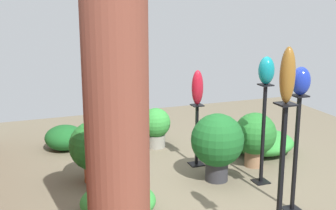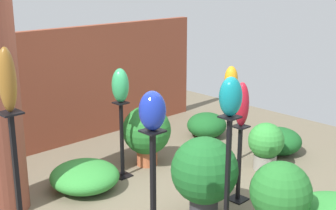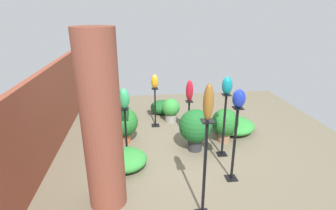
{
  "view_description": "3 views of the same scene",
  "coord_description": "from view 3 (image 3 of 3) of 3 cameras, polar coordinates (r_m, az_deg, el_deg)",
  "views": [
    {
      "loc": [
        -5.25,
        2.36,
        2.51
      ],
      "look_at": [
        0.27,
        0.3,
        1.04
      ],
      "focal_mm": 50.0,
      "sensor_mm": 36.0,
      "label": 1
    },
    {
      "loc": [
        -3.35,
        -3.29,
        2.55
      ],
      "look_at": [
        0.04,
        0.26,
        1.16
      ],
      "focal_mm": 50.0,
      "sensor_mm": 36.0,
      "label": 2
    },
    {
      "loc": [
        -4.9,
        0.88,
        2.89
      ],
      "look_at": [
        0.11,
        0.27,
        1.03
      ],
      "focal_mm": 28.0,
      "sensor_mm": 36.0,
      "label": 3
    }
  ],
  "objects": [
    {
      "name": "potted_plant_mid_right",
      "position": [
        6.07,
        12.28,
        -3.88
      ],
      "size": [
        0.61,
        0.61,
        0.79
      ],
      "color": "#936B4C",
      "rests_on": "ground"
    },
    {
      "name": "art_vase_cobalt",
      "position": [
        4.37,
        15.18,
        1.37
      ],
      "size": [
        0.21,
        0.21,
        0.31
      ],
      "primitive_type": "ellipsoid",
      "color": "#192D9E",
      "rests_on": "pedestal_cobalt"
    },
    {
      "name": "potted_plant_front_left",
      "position": [
        7.04,
        0.62,
        -0.85
      ],
      "size": [
        0.48,
        0.48,
        0.65
      ],
      "color": "gray",
      "rests_on": "ground"
    },
    {
      "name": "pedestal_cobalt",
      "position": [
        4.73,
        14.18,
        -8.98
      ],
      "size": [
        0.2,
        0.2,
        1.38
      ],
      "color": "black",
      "rests_on": "ground"
    },
    {
      "name": "art_vase_ruby",
      "position": [
        5.93,
        4.71,
        3.11
      ],
      "size": [
        0.15,
        0.17,
        0.5
      ],
      "primitive_type": "ellipsoid",
      "color": "maroon",
      "rests_on": "pedestal_ruby"
    },
    {
      "name": "brick_wall_back",
      "position": [
        5.6,
        -25.37,
        -2.81
      ],
      "size": [
        5.6,
        0.12,
        1.78
      ],
      "primitive_type": "cube",
      "color": "brown",
      "rests_on": "ground"
    },
    {
      "name": "pedestal_amber",
      "position": [
        6.74,
        -2.8,
        -0.92
      ],
      "size": [
        0.2,
        0.2,
        1.02
      ],
      "color": "black",
      "rests_on": "ground"
    },
    {
      "name": "art_vase_amber",
      "position": [
        6.51,
        -2.92,
        5.14
      ],
      "size": [
        0.18,
        0.18,
        0.36
      ],
      "primitive_type": "ellipsoid",
      "color": "orange",
      "rests_on": "pedestal_amber"
    },
    {
      "name": "art_vase_jade",
      "position": [
        5.27,
        -9.57,
        1.35
      ],
      "size": [
        0.21,
        0.22,
        0.43
      ],
      "primitive_type": "ellipsoid",
      "color": "#2D9356",
      "rests_on": "pedestal_jade"
    },
    {
      "name": "ground_plane",
      "position": [
        5.76,
        2.85,
        -9.96
      ],
      "size": [
        8.0,
        8.0,
        0.0
      ],
      "primitive_type": "plane",
      "color": "#6B604C"
    },
    {
      "name": "pedestal_jade",
      "position": [
        5.56,
        -9.11,
        -6.08
      ],
      "size": [
        0.2,
        0.2,
        1.0
      ],
      "color": "black",
      "rests_on": "ground"
    },
    {
      "name": "foliage_bed_rear",
      "position": [
        7.44,
        -10.59,
        -1.39
      ],
      "size": [
        0.64,
        0.63,
        0.39
      ],
      "primitive_type": "ellipsoid",
      "color": "#195923",
      "rests_on": "ground"
    },
    {
      "name": "potted_plant_near_pillar",
      "position": [
        5.59,
        6.01,
        -4.81
      ],
      "size": [
        0.71,
        0.71,
        0.92
      ],
      "color": "#2D2D33",
      "rests_on": "ground"
    },
    {
      "name": "art_vase_teal",
      "position": [
        5.15,
        12.75,
        4.14
      ],
      "size": [
        0.21,
        0.2,
        0.35
      ],
      "primitive_type": "ellipsoid",
      "color": "#0F727A",
      "rests_on": "pedestal_teal"
    },
    {
      "name": "art_vase_bronze",
      "position": [
        3.35,
        8.79,
        0.54
      ],
      "size": [
        0.14,
        0.14,
        0.5
      ],
      "primitive_type": "ellipsoid",
      "color": "brown",
      "rests_on": "pedestal_bronze"
    },
    {
      "name": "pedestal_bronze",
      "position": [
        3.84,
        7.92,
        -14.66
      ],
      "size": [
        0.2,
        0.2,
        1.53
      ],
      "color": "black",
      "rests_on": "ground"
    },
    {
      "name": "foliage_bed_west",
      "position": [
        5.21,
        -9.44,
        -11.65
      ],
      "size": [
        0.83,
        0.87,
        0.33
      ],
      "primitive_type": "ellipsoid",
      "color": "#338C38",
      "rests_on": "ground"
    },
    {
      "name": "pedestal_ruby",
      "position": [
        6.19,
        4.51,
        -3.51
      ],
      "size": [
        0.2,
        0.2,
        0.91
      ],
      "color": "black",
      "rests_on": "ground"
    },
    {
      "name": "foliage_bed_east",
      "position": [
        6.73,
        14.01,
        -4.28
      ],
      "size": [
        1.02,
        1.04,
        0.34
      ],
      "primitive_type": "ellipsoid",
      "color": "#338C38",
      "rests_on": "ground"
    },
    {
      "name": "potted_plant_walkway_edge",
      "position": [
        6.0,
        -9.7,
        -3.87
      ],
      "size": [
        0.66,
        0.66,
        0.83
      ],
      "color": "#B25B38",
      "rests_on": "ground"
    },
    {
      "name": "pedestal_teal",
      "position": [
        5.46,
        12.03,
        -4.92
      ],
      "size": [
        0.2,
        0.2,
        1.33
      ],
      "color": "black",
      "rests_on": "ground"
    },
    {
      "name": "foliage_bed_center",
      "position": [
        7.66,
        -1.41,
        -0.43
      ],
      "size": [
        0.63,
        0.65,
        0.38
      ],
      "primitive_type": "ellipsoid",
      "color": "#195923",
      "rests_on": "ground"
    },
    {
      "name": "brick_pillar",
      "position": [
        3.86,
        -14.25,
        -4.11
      ],
      "size": [
        0.57,
        0.57,
        2.69
      ],
      "primitive_type": "cylinder",
      "color": "brown",
      "rests_on": "ground"
    }
  ]
}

